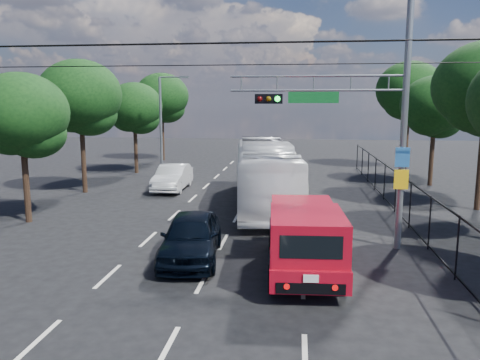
# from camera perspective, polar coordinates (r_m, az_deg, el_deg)

# --- Properties ---
(ground) EXTENTS (120.00, 120.00, 0.00)m
(ground) POSITION_cam_1_polar(r_m,az_deg,el_deg) (10.98, -8.92, -19.67)
(ground) COLOR black
(ground) RESTS_ON ground
(lane_markings) EXTENTS (6.12, 38.00, 0.01)m
(lane_markings) POSITION_cam_1_polar(r_m,az_deg,el_deg) (23.97, 0.19, -3.38)
(lane_markings) COLOR beige
(lane_markings) RESTS_ON ground
(signal_mast) EXTENTS (6.43, 0.39, 9.50)m
(signal_mast) POSITION_cam_1_polar(r_m,az_deg,el_deg) (17.39, 15.54, 8.83)
(signal_mast) COLOR slate
(signal_mast) RESTS_ON ground
(streetlight_left) EXTENTS (2.09, 0.22, 7.08)m
(streetlight_left) POSITION_cam_1_polar(r_m,az_deg,el_deg) (32.53, -9.34, 6.88)
(streetlight_left) COLOR slate
(streetlight_left) RESTS_ON ground
(utility_wires) EXTENTS (22.00, 5.04, 0.74)m
(utility_wires) POSITION_cam_1_polar(r_m,az_deg,el_deg) (18.35, -1.76, 15.41)
(utility_wires) COLOR black
(utility_wires) RESTS_ON ground
(fence_right) EXTENTS (0.06, 34.03, 2.00)m
(fence_right) POSITION_cam_1_polar(r_m,az_deg,el_deg) (22.35, 19.36, -2.17)
(fence_right) COLOR black
(fence_right) RESTS_ON ground
(tree_right_d) EXTENTS (4.32, 4.32, 7.02)m
(tree_right_d) POSITION_cam_1_polar(r_m,az_deg,el_deg) (32.42, 22.67, 7.89)
(tree_right_d) COLOR black
(tree_right_d) RESTS_ON ground
(tree_right_e) EXTENTS (5.28, 5.28, 8.58)m
(tree_right_e) POSITION_cam_1_polar(r_m,az_deg,el_deg) (40.23, 19.97, 9.75)
(tree_right_e) COLOR black
(tree_right_e) RESTS_ON ground
(tree_left_b) EXTENTS (4.08, 4.08, 6.63)m
(tree_left_b) POSITION_cam_1_polar(r_m,az_deg,el_deg) (22.64, -25.03, 6.69)
(tree_left_b) COLOR black
(tree_left_b) RESTS_ON ground
(tree_left_c) EXTENTS (4.80, 4.80, 7.80)m
(tree_left_c) POSITION_cam_1_polar(r_m,az_deg,el_deg) (29.07, -18.84, 9.08)
(tree_left_c) COLOR black
(tree_left_c) RESTS_ON ground
(tree_left_d) EXTENTS (4.20, 4.20, 6.83)m
(tree_left_d) POSITION_cam_1_polar(r_m,az_deg,el_deg) (36.32, -12.71, 8.25)
(tree_left_d) COLOR black
(tree_left_d) RESTS_ON ground
(tree_left_e) EXTENTS (4.92, 4.92, 7.99)m
(tree_left_e) POSITION_cam_1_polar(r_m,az_deg,el_deg) (43.99, -9.48, 9.58)
(tree_left_e) COLOR black
(tree_left_e) RESTS_ON ground
(red_pickup) EXTENTS (2.45, 5.99, 2.19)m
(red_pickup) POSITION_cam_1_polar(r_m,az_deg,el_deg) (14.90, 7.79, -6.84)
(red_pickup) COLOR black
(red_pickup) RESTS_ON ground
(navy_hatchback) EXTENTS (2.36, 4.87, 1.60)m
(navy_hatchback) POSITION_cam_1_polar(r_m,az_deg,el_deg) (16.16, -5.98, -6.86)
(navy_hatchback) COLOR black
(navy_hatchback) RESTS_ON ground
(white_bus) EXTENTS (4.22, 12.25, 3.34)m
(white_bus) POSITION_cam_1_polar(r_m,az_deg,el_deg) (24.25, 3.09, 0.76)
(white_bus) COLOR white
(white_bus) RESTS_ON ground
(white_van) EXTENTS (1.75, 4.74, 1.55)m
(white_van) POSITION_cam_1_polar(r_m,az_deg,el_deg) (29.03, -8.21, 0.32)
(white_van) COLOR silver
(white_van) RESTS_ON ground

